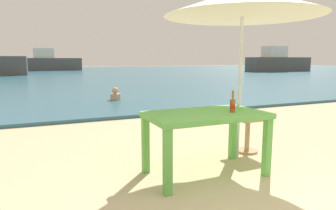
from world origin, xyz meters
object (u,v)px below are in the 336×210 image
Objects in this scene: patio_umbrella at (243,3)px; boat_ferry at (49,63)px; boat_sailboat at (278,62)px; swimmer_person at (115,95)px; picnic_table_green at (206,122)px; beer_bottle_amber at (233,104)px; side_table_wood at (248,129)px.

patio_umbrella is 36.06m from boat_ferry.
patio_umbrella is 0.30× the size of boat_sailboat.
swimmer_person is at bearing 92.78° from patio_umbrella.
boat_sailboat reaches higher than boat_ferry.
patio_umbrella reaches higher than picnic_table_green.
picnic_table_green is 6.50m from swimmer_person.
beer_bottle_amber is at bearing -88.57° from boat_ferry.
boat_ferry is (-0.91, 36.49, 0.18)m from beer_bottle_amber.
swimmer_person is 0.06× the size of boat_ferry.
patio_umbrella is at bearing 46.49° from beer_bottle_amber.
side_table_wood is 31.18m from boat_sailboat.
picnic_table_green reaches higher than swimmer_person.
boat_sailboat reaches higher than side_table_wood.
swimmer_person is (-0.58, 5.97, -0.11)m from side_table_wood.
beer_bottle_amber is (0.29, -0.12, 0.20)m from picnic_table_green.
picnic_table_green is at bearing -89.03° from boat_ferry.
boat_ferry is (-1.36, 36.01, -1.08)m from patio_umbrella.
boat_sailboat reaches higher than picnic_table_green.
boat_sailboat is (22.36, 16.33, 0.84)m from swimmer_person.
picnic_table_green is at bearing 158.42° from beer_bottle_amber.
side_table_wood is at bearing -84.44° from swimmer_person.
boat_sailboat reaches higher than patio_umbrella.
side_table_wood is 35.91m from boat_ferry.
boat_ferry is at bearing 92.62° from side_table_wood.
boat_sailboat is at bearing 45.50° from beer_bottle_amber.
beer_bottle_amber reaches higher than picnic_table_green.
patio_umbrella is at bearing 25.79° from picnic_table_green.
boat_sailboat is (22.52, 22.92, 0.22)m from beer_bottle_amber.
swimmer_person is (-0.30, 6.11, -1.88)m from patio_umbrella.
patio_umbrella is at bearing -152.72° from side_table_wood.
boat_sailboat is (22.07, 22.44, -1.04)m from patio_umbrella.
patio_umbrella is 0.31× the size of boat_ferry.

